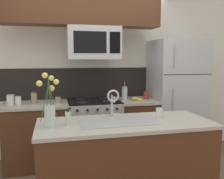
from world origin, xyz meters
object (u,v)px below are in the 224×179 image
(sink_faucet, at_px, (113,100))
(dish_soap_bottle, at_px, (68,118))
(coffee_tin, at_px, (146,95))
(microwave, at_px, (93,43))
(stove_range, at_px, (94,131))
(drinking_glass, at_px, (159,113))
(refrigerator, at_px, (176,98))
(banana_bunch, at_px, (137,99))
(storage_jar_short, at_px, (34,98))
(storage_jar_tall, at_px, (11,100))
(storage_jar_medium, at_px, (18,100))
(flower_vase, at_px, (49,109))
(storage_jar_squat, at_px, (58,99))
(french_press, at_px, (125,93))

(sink_faucet, relative_size, dish_soap_bottle, 1.85)
(coffee_tin, bearing_deg, microwave, -175.15)
(stove_range, distance_m, microwave, 1.30)
(drinking_glass, bearing_deg, microwave, 113.63)
(stove_range, distance_m, sink_faucet, 1.24)
(dish_soap_bottle, bearing_deg, refrigerator, 35.26)
(refrigerator, xyz_separation_m, coffee_tin, (-0.50, 0.03, 0.06))
(banana_bunch, bearing_deg, coffee_tin, 32.21)
(stove_range, xyz_separation_m, storage_jar_short, (-0.84, -0.00, 0.53))
(microwave, relative_size, storage_jar_tall, 5.45)
(refrigerator, height_order, drinking_glass, refrigerator)
(storage_jar_medium, distance_m, flower_vase, 1.32)
(refrigerator, xyz_separation_m, sink_faucet, (-1.30, -1.08, 0.20))
(storage_jar_squat, xyz_separation_m, dish_soap_bottle, (0.07, -1.22, 0.02))
(microwave, relative_size, french_press, 2.79)
(microwave, bearing_deg, storage_jar_short, 178.71)
(storage_jar_squat, relative_size, sink_faucet, 0.34)
(microwave, xyz_separation_m, refrigerator, (1.34, 0.04, -0.85))
(dish_soap_bottle, bearing_deg, drinking_glass, 2.84)
(refrigerator, bearing_deg, sink_faucet, -140.26)
(refrigerator, height_order, french_press, refrigerator)
(stove_range, xyz_separation_m, coffee_tin, (0.84, 0.05, 0.50))
(storage_jar_tall, distance_m, flower_vase, 1.38)
(refrigerator, xyz_separation_m, storage_jar_squat, (-1.85, -0.04, 0.05))
(storage_jar_squat, height_order, sink_faucet, sink_faucet)
(banana_bunch, xyz_separation_m, drinking_glass, (-0.15, -1.13, 0.03))
(banana_bunch, distance_m, french_press, 0.22)
(microwave, xyz_separation_m, storage_jar_medium, (-1.05, 0.00, -0.78))
(microwave, relative_size, coffee_tin, 6.77)
(storage_jar_medium, bearing_deg, drinking_glass, -36.92)
(refrigerator, relative_size, storage_jar_tall, 13.32)
(stove_range, height_order, sink_faucet, sink_faucet)
(refrigerator, bearing_deg, storage_jar_tall, -179.63)
(storage_jar_medium, distance_m, coffee_tin, 1.89)
(storage_jar_tall, xyz_separation_m, dish_soap_bottle, (0.71, -1.24, 0.00))
(dish_soap_bottle, relative_size, flower_vase, 0.33)
(storage_jar_medium, bearing_deg, refrigerator, 0.92)
(stove_range, height_order, refrigerator, refrigerator)
(sink_faucet, bearing_deg, banana_bunch, 58.07)
(refrigerator, distance_m, drinking_glass, 1.47)
(microwave, distance_m, storage_jar_medium, 1.31)
(coffee_tin, distance_m, drinking_glass, 1.28)
(storage_jar_squat, bearing_deg, storage_jar_medium, 179.47)
(coffee_tin, xyz_separation_m, dish_soap_bottle, (-1.28, -1.29, 0.01))
(french_press, bearing_deg, flower_vase, -129.83)
(stove_range, xyz_separation_m, refrigerator, (1.34, 0.02, 0.45))
(storage_jar_squat, relative_size, flower_vase, 0.21)
(stove_range, xyz_separation_m, banana_bunch, (0.66, -0.06, 0.47))
(drinking_glass, bearing_deg, storage_jar_medium, 143.08)
(dish_soap_bottle, bearing_deg, stove_range, 70.21)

